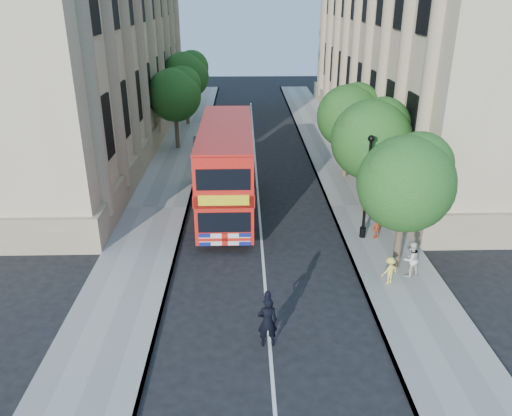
{
  "coord_description": "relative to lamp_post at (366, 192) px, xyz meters",
  "views": [
    {
      "loc": [
        -0.83,
        -16.0,
        11.15
      ],
      "look_at": [
        -0.3,
        4.66,
        2.3
      ],
      "focal_mm": 35.0,
      "sensor_mm": 36.0,
      "label": 1
    }
  ],
  "objects": [
    {
      "name": "tree_right_far",
      "position": [
        0.84,
        9.03,
        1.8
      ],
      "size": [
        4.0,
        4.0,
        6.15
      ],
      "color": "#473828",
      "rests_on": "ground"
    },
    {
      "name": "pavement_right",
      "position": [
        0.75,
        4.0,
        -2.45
      ],
      "size": [
        3.5,
        80.0,
        0.12
      ],
      "primitive_type": "cube",
      "color": "gray",
      "rests_on": "ground"
    },
    {
      "name": "tree_right_near",
      "position": [
        0.84,
        -2.97,
        1.74
      ],
      "size": [
        4.0,
        4.0,
        6.08
      ],
      "color": "#473828",
      "rests_on": "ground"
    },
    {
      "name": "tree_right_mid",
      "position": [
        0.84,
        3.03,
        1.93
      ],
      "size": [
        4.2,
        4.2,
        6.37
      ],
      "color": "#473828",
      "rests_on": "ground"
    },
    {
      "name": "pavement_left",
      "position": [
        -10.75,
        4.0,
        -2.45
      ],
      "size": [
        3.5,
        80.0,
        0.12
      ],
      "primitive_type": "cube",
      "color": "gray",
      "rests_on": "ground"
    },
    {
      "name": "tree_left_back",
      "position": [
        -10.96,
        24.03,
        2.2
      ],
      "size": [
        4.2,
        4.2,
        6.65
      ],
      "color": "#473828",
      "rests_on": "ground"
    },
    {
      "name": "building_right",
      "position": [
        8.8,
        18.0,
        6.49
      ],
      "size": [
        12.0,
        38.0,
        18.0
      ],
      "primitive_type": "cube",
      "color": "tan",
      "rests_on": "ground"
    },
    {
      "name": "woman_pedestrian",
      "position": [
        1.16,
        -3.74,
        -1.6
      ],
      "size": [
        0.95,
        0.87,
        1.59
      ],
      "primitive_type": "imported",
      "rotation": [
        0.0,
        0.0,
        3.56
      ],
      "color": "silver",
      "rests_on": "pavement_right"
    },
    {
      "name": "child_a",
      "position": [
        0.64,
        -0.16,
        -1.88
      ],
      "size": [
        0.64,
        0.45,
        1.01
      ],
      "primitive_type": "imported",
      "rotation": [
        0.0,
        0.0,
        3.52
      ],
      "color": "#E75B28",
      "rests_on": "pavement_right"
    },
    {
      "name": "lamp_post",
      "position": [
        0.0,
        0.0,
        0.0
      ],
      "size": [
        0.32,
        0.32,
        5.16
      ],
      "color": "black",
      "rests_on": "pavement_right"
    },
    {
      "name": "box_van",
      "position": [
        -7.75,
        6.34,
        -1.06
      ],
      "size": [
        2.49,
        5.33,
        2.97
      ],
      "rotation": [
        0.0,
        0.0,
        0.08
      ],
      "color": "black",
      "rests_on": "ground"
    },
    {
      "name": "police_constable",
      "position": [
        -5.09,
        -8.0,
        -1.56
      ],
      "size": [
        0.74,
        0.53,
        1.89
      ],
      "primitive_type": "imported",
      "rotation": [
        0.0,
        0.0,
        3.25
      ],
      "color": "black",
      "rests_on": "ground"
    },
    {
      "name": "ground",
      "position": [
        -5.0,
        -6.0,
        -2.51
      ],
      "size": [
        120.0,
        120.0,
        0.0
      ],
      "primitive_type": "plane",
      "color": "black",
      "rests_on": "ground"
    },
    {
      "name": "double_decker_bus",
      "position": [
        -6.77,
        3.64,
        0.12
      ],
      "size": [
        2.81,
        10.33,
        4.76
      ],
      "rotation": [
        0.0,
        0.0,
        0.0
      ],
      "color": "red",
      "rests_on": "ground"
    },
    {
      "name": "tree_left_far",
      "position": [
        -10.96,
        16.03,
        1.93
      ],
      "size": [
        4.0,
        4.0,
        6.3
      ],
      "color": "#473828",
      "rests_on": "ground"
    },
    {
      "name": "building_left",
      "position": [
        -18.8,
        18.0,
        6.49
      ],
      "size": [
        12.0,
        38.0,
        18.0
      ],
      "primitive_type": "cube",
      "color": "tan",
      "rests_on": "ground"
    },
    {
      "name": "child_b",
      "position": [
        0.13,
        -4.3,
        -1.79
      ],
      "size": [
        0.89,
        0.74,
        1.19
      ],
      "primitive_type": "imported",
      "rotation": [
        0.0,
        0.0,
        3.6
      ],
      "color": "#E8D24F",
      "rests_on": "pavement_right"
    }
  ]
}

